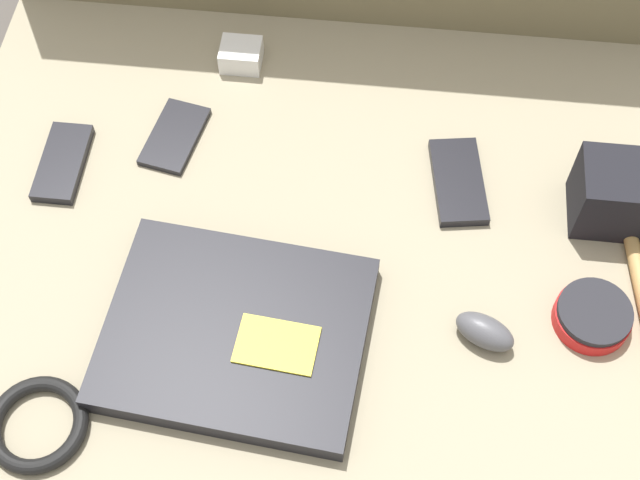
{
  "coord_description": "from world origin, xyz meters",
  "views": [
    {
      "loc": [
        0.06,
        -0.55,
        1.08
      ],
      "look_at": [
        0.0,
        0.0,
        0.17
      ],
      "focal_mm": 50.0,
      "sensor_mm": 36.0,
      "label": 1
    }
  ],
  "objects_px": {
    "phone_silver": "(175,136)",
    "charger_brick": "(241,55)",
    "computer_mouse": "(485,332)",
    "camera_pouch": "(631,195)",
    "laptop": "(236,333)",
    "phone_black": "(458,182)",
    "speaker_puck": "(593,316)",
    "phone_small": "(63,163)"
  },
  "relations": [
    {
      "from": "phone_black",
      "to": "speaker_puck",
      "type": "bearing_deg",
      "value": -57.28
    },
    {
      "from": "phone_small",
      "to": "computer_mouse",
      "type": "bearing_deg",
      "value": -19.36
    },
    {
      "from": "computer_mouse",
      "to": "camera_pouch",
      "type": "xyz_separation_m",
      "value": [
        0.17,
        0.19,
        0.03
      ]
    },
    {
      "from": "phone_silver",
      "to": "phone_small",
      "type": "bearing_deg",
      "value": -145.01
    },
    {
      "from": "charger_brick",
      "to": "laptop",
      "type": "bearing_deg",
      "value": -82.11
    },
    {
      "from": "speaker_puck",
      "to": "phone_small",
      "type": "xyz_separation_m",
      "value": [
        -0.66,
        0.15,
        -0.01
      ]
    },
    {
      "from": "computer_mouse",
      "to": "phone_small",
      "type": "distance_m",
      "value": 0.57
    },
    {
      "from": "laptop",
      "to": "phone_silver",
      "type": "xyz_separation_m",
      "value": [
        -0.13,
        0.28,
        -0.01
      ]
    },
    {
      "from": "computer_mouse",
      "to": "phone_silver",
      "type": "bearing_deg",
      "value": 172.99
    },
    {
      "from": "phone_silver",
      "to": "phone_small",
      "type": "distance_m",
      "value": 0.15
    },
    {
      "from": "speaker_puck",
      "to": "phone_black",
      "type": "distance_m",
      "value": 0.24
    },
    {
      "from": "laptop",
      "to": "phone_black",
      "type": "distance_m",
      "value": 0.35
    },
    {
      "from": "camera_pouch",
      "to": "speaker_puck",
      "type": "bearing_deg",
      "value": -106.48
    },
    {
      "from": "phone_small",
      "to": "phone_silver",
      "type": "bearing_deg",
      "value": 23.4
    },
    {
      "from": "phone_silver",
      "to": "phone_black",
      "type": "relative_size",
      "value": 0.89
    },
    {
      "from": "camera_pouch",
      "to": "phone_silver",
      "type": "bearing_deg",
      "value": 174.1
    },
    {
      "from": "phone_small",
      "to": "charger_brick",
      "type": "distance_m",
      "value": 0.28
    },
    {
      "from": "computer_mouse",
      "to": "phone_silver",
      "type": "relative_size",
      "value": 0.66
    },
    {
      "from": "laptop",
      "to": "speaker_puck",
      "type": "distance_m",
      "value": 0.41
    },
    {
      "from": "speaker_puck",
      "to": "phone_small",
      "type": "bearing_deg",
      "value": 167.06
    },
    {
      "from": "computer_mouse",
      "to": "speaker_puck",
      "type": "xyz_separation_m",
      "value": [
        0.12,
        0.03,
        -0.0
      ]
    },
    {
      "from": "phone_small",
      "to": "camera_pouch",
      "type": "bearing_deg",
      "value": -0.26
    },
    {
      "from": "computer_mouse",
      "to": "laptop",
      "type": "bearing_deg",
      "value": -149.67
    },
    {
      "from": "phone_silver",
      "to": "charger_brick",
      "type": "distance_m",
      "value": 0.16
    },
    {
      "from": "laptop",
      "to": "phone_small",
      "type": "xyz_separation_m",
      "value": [
        -0.26,
        0.22,
        -0.01
      ]
    },
    {
      "from": "phone_black",
      "to": "charger_brick",
      "type": "bearing_deg",
      "value": 141.15
    },
    {
      "from": "phone_silver",
      "to": "charger_brick",
      "type": "bearing_deg",
      "value": 75.46
    },
    {
      "from": "phone_black",
      "to": "camera_pouch",
      "type": "height_order",
      "value": "camera_pouch"
    },
    {
      "from": "computer_mouse",
      "to": "phone_black",
      "type": "bearing_deg",
      "value": 123.41
    },
    {
      "from": "laptop",
      "to": "charger_brick",
      "type": "height_order",
      "value": "charger_brick"
    },
    {
      "from": "laptop",
      "to": "phone_silver",
      "type": "bearing_deg",
      "value": 119.61
    },
    {
      "from": "camera_pouch",
      "to": "computer_mouse",
      "type": "bearing_deg",
      "value": -132.06
    },
    {
      "from": "computer_mouse",
      "to": "phone_black",
      "type": "distance_m",
      "value": 0.21
    },
    {
      "from": "phone_black",
      "to": "phone_small",
      "type": "relative_size",
      "value": 1.13
    },
    {
      "from": "laptop",
      "to": "phone_silver",
      "type": "distance_m",
      "value": 0.3
    },
    {
      "from": "laptop",
      "to": "phone_black",
      "type": "height_order",
      "value": "laptop"
    },
    {
      "from": "camera_pouch",
      "to": "charger_brick",
      "type": "bearing_deg",
      "value": 158.6
    },
    {
      "from": "phone_black",
      "to": "camera_pouch",
      "type": "xyz_separation_m",
      "value": [
        0.2,
        -0.02,
        0.04
      ]
    },
    {
      "from": "laptop",
      "to": "phone_black",
      "type": "bearing_deg",
      "value": 49.65
    },
    {
      "from": "computer_mouse",
      "to": "speaker_puck",
      "type": "distance_m",
      "value": 0.13
    },
    {
      "from": "speaker_puck",
      "to": "phone_silver",
      "type": "relative_size",
      "value": 0.74
    },
    {
      "from": "laptop",
      "to": "phone_small",
      "type": "relative_size",
      "value": 2.62
    }
  ]
}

